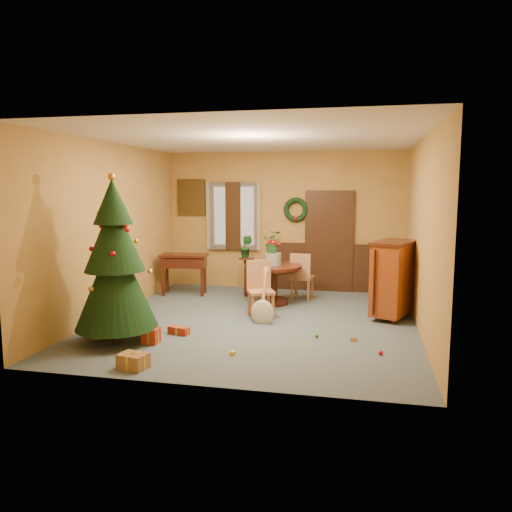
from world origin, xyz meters
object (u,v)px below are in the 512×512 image
(dining_table, at_px, (273,277))
(chair_near, at_px, (260,287))
(christmas_tree, at_px, (115,263))
(writing_desk, at_px, (184,264))
(sideboard, at_px, (393,277))

(dining_table, distance_m, chair_near, 0.97)
(christmas_tree, distance_m, writing_desk, 3.24)
(chair_near, height_order, christmas_tree, christmas_tree)
(dining_table, distance_m, sideboard, 2.20)
(christmas_tree, bearing_deg, sideboard, 29.58)
(chair_near, xyz_separation_m, sideboard, (2.16, 0.40, 0.18))
(chair_near, height_order, writing_desk, chair_near)
(chair_near, relative_size, christmas_tree, 0.40)
(writing_desk, bearing_deg, chair_near, -37.25)
(writing_desk, bearing_deg, sideboard, -14.16)
(christmas_tree, relative_size, writing_desk, 2.37)
(sideboard, bearing_deg, writing_desk, 165.84)
(christmas_tree, bearing_deg, chair_near, 46.67)
(dining_table, relative_size, sideboard, 0.83)
(christmas_tree, bearing_deg, writing_desk, 93.52)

